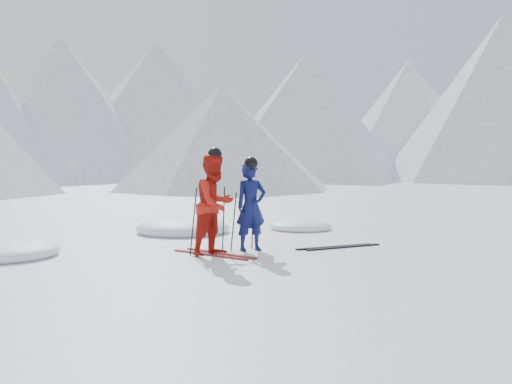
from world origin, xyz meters
TOP-DOWN VIEW (x-y plane):
  - ground at (0.00, 0.00)m, footprint 160.00×160.00m
  - mountain_range at (5.71, 35.31)m, footprint 106.15×62.94m
  - skier_blue at (-1.58, 0.35)m, footprint 0.68×0.53m
  - skier_red at (-2.38, 0.40)m, footprint 1.01×0.86m
  - pole_blue_left at (-1.88, 0.50)m, footprint 0.11×0.08m
  - pole_blue_right at (-1.33, 0.60)m, footprint 0.11×0.07m
  - pole_red_left at (-2.68, 0.65)m, footprint 0.12×0.10m
  - pole_red_right at (-2.08, 0.55)m, footprint 0.12×0.09m
  - ski_worn_left at (-2.50, 0.40)m, footprint 0.49×1.67m
  - ski_worn_right at (-2.26, 0.40)m, footprint 0.37×1.69m
  - ski_loose_a at (-0.08, -0.40)m, footprint 1.66×0.54m
  - ski_loose_b at (0.02, -0.55)m, footprint 1.67×0.49m
  - snow_lumps at (-1.85, 2.99)m, footprint 8.52×3.23m

SIDE VIEW (x-z plane):
  - ground at x=0.00m, z-range 0.00..0.00m
  - snow_lumps at x=-1.85m, z-range -0.25..0.25m
  - ski_worn_left at x=-2.50m, z-range 0.00..0.03m
  - ski_worn_right at x=-2.26m, z-range 0.00..0.03m
  - ski_loose_a at x=-0.08m, z-range 0.00..0.03m
  - ski_loose_b at x=0.02m, z-range 0.00..0.03m
  - pole_blue_left at x=-1.88m, z-range 0.00..1.11m
  - pole_blue_right at x=-1.33m, z-range 0.00..1.11m
  - pole_red_right at x=-2.08m, z-range 0.00..1.22m
  - pole_red_left at x=-2.68m, z-range 0.00..1.22m
  - skier_blue at x=-1.58m, z-range 0.00..1.67m
  - skier_red at x=-2.38m, z-range 0.00..1.83m
  - mountain_range at x=5.71m, z-range -1.04..14.49m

